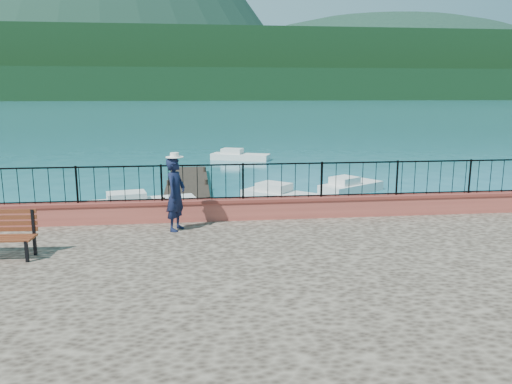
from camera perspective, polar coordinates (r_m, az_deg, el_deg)
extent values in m
plane|color=#19596B|center=(10.85, 2.12, -14.09)|extent=(2000.00, 2000.00, 0.00)
cube|color=#BE5444|center=(13.84, -0.24, -1.90)|extent=(28.00, 0.46, 0.58)
cube|color=black|center=(13.68, -0.24, 1.22)|extent=(27.00, 0.05, 0.95)
cube|color=#2D231C|center=(22.14, -7.91, -0.52)|extent=(2.00, 16.00, 0.30)
cube|color=black|center=(309.71, -6.80, 12.07)|extent=(900.00, 60.00, 18.00)
cube|color=black|center=(370.09, -6.89, 13.95)|extent=(900.00, 120.00, 44.00)
ellipsoid|color=#142D23|center=(611.27, 14.56, 10.55)|extent=(448.00, 384.00, 180.00)
imported|color=#101732|center=(12.72, -9.16, -0.26)|extent=(0.67, 0.80, 1.87)
cylinder|color=white|center=(12.56, -9.30, 4.19)|extent=(0.44, 0.44, 0.12)
cube|color=silver|center=(20.50, -12.80, -0.94)|extent=(4.42, 2.21, 0.80)
cube|color=silver|center=(21.47, 3.36, -0.12)|extent=(3.73, 3.57, 0.80)
cube|color=silver|center=(24.07, 10.83, 0.95)|extent=(3.45, 2.87, 0.80)
cube|color=silver|center=(35.00, -1.79, 4.35)|extent=(4.24, 2.73, 0.80)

